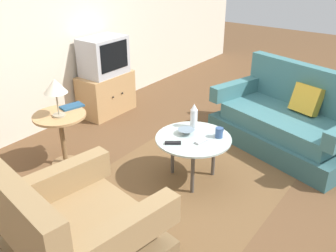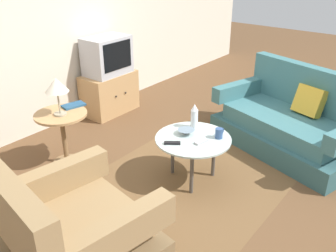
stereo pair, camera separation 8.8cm
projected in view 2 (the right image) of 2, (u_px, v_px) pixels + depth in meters
name	position (u px, v px, depth m)	size (l,w,h in m)	color
ground_plane	(203.00, 182.00, 3.65)	(16.00, 16.00, 0.00)	brown
back_wall	(44.00, 19.00, 4.35)	(9.00, 0.12, 2.70)	beige
area_rug	(192.00, 179.00, 3.71)	(2.20, 1.71, 0.00)	brown
armchair	(74.00, 236.00, 2.54)	(1.08, 1.08, 0.90)	brown
couch	(291.00, 124.00, 4.17)	(1.29, 1.82, 0.91)	#325C60
coffee_table	(193.00, 142.00, 3.52)	(0.73, 0.73, 0.47)	#B2C6C1
side_table	(62.00, 127.00, 3.80)	(0.54, 0.54, 0.59)	tan
tv_stand	(110.00, 93.00, 5.12)	(0.75, 0.45, 0.56)	tan
television	(107.00, 56.00, 4.88)	(0.60, 0.41, 0.50)	#B7B7BC
table_lamp	(56.00, 86.00, 3.57)	(0.23, 0.23, 0.39)	#9E937A
vase	(194.00, 116.00, 3.66)	(0.07, 0.07, 0.25)	white
mug	(219.00, 133.00, 3.48)	(0.12, 0.07, 0.10)	#335184
bowl	(186.00, 132.00, 3.56)	(0.17, 0.17, 0.05)	slate
tv_remote_dark	(172.00, 143.00, 3.39)	(0.13, 0.15, 0.02)	black
tv_remote_silver	(201.00, 142.00, 3.41)	(0.15, 0.08, 0.02)	#B2B2B7
book	(74.00, 105.00, 3.90)	(0.26, 0.19, 0.02)	navy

